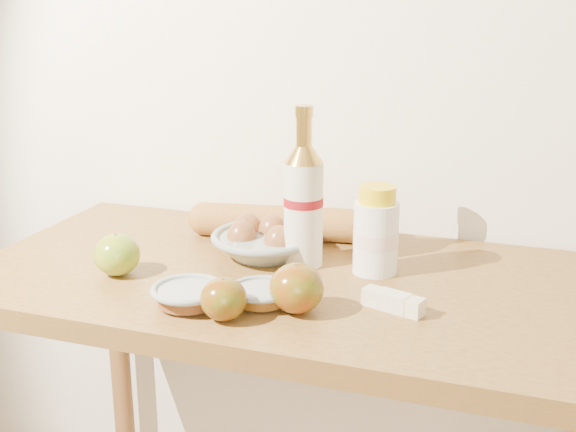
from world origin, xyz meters
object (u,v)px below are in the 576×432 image
Objects in this scene: table at (293,335)px; egg_bowl at (265,241)px; baguette at (286,223)px; bourbon_bottle at (303,202)px; cream_bottle at (376,233)px.

egg_bowl is at bearing 137.65° from table.
egg_bowl is 0.51× the size of baguette.
bourbon_bottle reaches higher than table.
table is 5.50× the size of egg_bowl.
table is 0.25m from cream_bottle.
table is 2.80× the size of baguette.
bourbon_bottle is (0.00, 0.05, 0.25)m from table.
bourbon_bottle is at bearing -68.88° from baguette.
cream_bottle is (0.14, 0.01, -0.05)m from bourbon_bottle.
baguette is at bearing 126.02° from bourbon_bottle.
table is 7.34× the size of cream_bottle.
cream_bottle is 0.75× the size of egg_bowl.
bourbon_bottle is 1.38× the size of egg_bowl.
cream_bottle is at bearing -4.03° from egg_bowl.
egg_bowl is (-0.08, 0.02, -0.09)m from bourbon_bottle.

